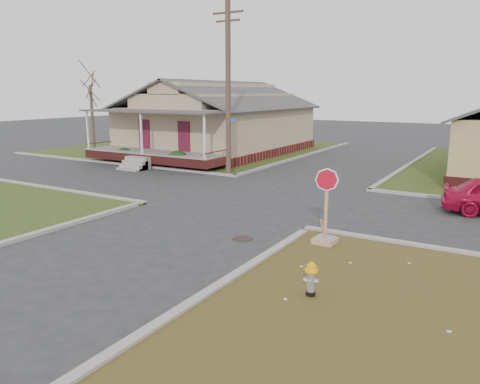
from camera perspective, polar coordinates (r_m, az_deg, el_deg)
The scene contains 11 objects.
ground at distance 16.06m, azimuth -5.57°, elevation -4.02°, with size 120.00×120.00×0.00m, color #2A2B2D.
verge_far_left at distance 37.89m, azimuth -5.39°, elevation 5.36°, with size 19.00×19.00×0.05m, color #2C3F16.
curbs at distance 20.17m, azimuth 2.83°, elevation -0.64°, with size 80.00×40.00×0.12m, color #A19B92, non-canonical shape.
manhole at distance 14.50m, azimuth 0.32°, elevation -5.72°, with size 0.64×0.64×0.01m, color black.
corner_house at distance 34.91m, azimuth -2.72°, elevation 8.54°, with size 10.10×15.50×5.30m.
utility_pole at distance 25.16m, azimuth -1.45°, elevation 12.60°, with size 1.80×0.28×9.00m.
tree_far_left at distance 36.58m, azimuth -17.54°, elevation 8.51°, with size 0.22×0.22×4.90m, color #49352A.
fire_hydrant at distance 10.51m, azimuth 8.67°, elevation -10.21°, with size 0.29×0.29×0.78m.
stop_sign at distance 14.04m, azimuth 10.36°, elevation -4.25°, with size 0.64×0.63×2.26m.
hedge_left at distance 30.61m, azimuth -13.87°, elevation 4.44°, with size 1.29×1.06×0.99m, color #163714.
hedge_right at distance 27.67m, azimuth -7.61°, elevation 3.97°, with size 1.39×1.14×1.06m, color #163714.
Camera 1 is at (9.18, -12.41, 4.45)m, focal length 35.00 mm.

